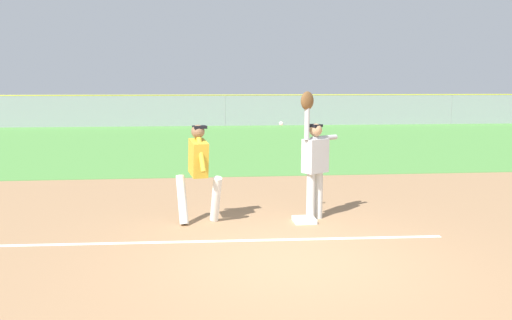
% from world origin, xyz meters
% --- Properties ---
extents(ground_plane, '(74.83, 74.83, 0.00)m').
position_xyz_m(ground_plane, '(0.00, 0.00, 0.00)').
color(ground_plane, '#A37A54').
extents(outfield_grass, '(54.82, 16.74, 0.01)m').
position_xyz_m(outfield_grass, '(0.00, 14.90, 0.01)').
color(outfield_grass, '#549342').
rests_on(outfield_grass, ground_plane).
extents(chalk_foul_line, '(12.00, 0.43, 0.01)m').
position_xyz_m(chalk_foul_line, '(-3.46, 1.07, 0.00)').
color(chalk_foul_line, white).
rests_on(chalk_foul_line, ground_plane).
extents(first_base, '(0.39, 0.39, 0.08)m').
position_xyz_m(first_base, '(0.54, 1.97, 0.04)').
color(first_base, white).
rests_on(first_base, ground_plane).
extents(fielder, '(0.80, 0.59, 2.28)m').
position_xyz_m(fielder, '(0.75, 2.15, 1.12)').
color(fielder, silver).
rests_on(fielder, ground_plane).
extents(runner, '(0.83, 0.84, 1.72)m').
position_xyz_m(runner, '(-1.29, 2.08, 1.00)').
color(runner, white).
rests_on(runner, ground_plane).
extents(baseball, '(0.07, 0.07, 0.07)m').
position_xyz_m(baseball, '(0.17, 2.33, 1.71)').
color(baseball, white).
extents(outfield_fence, '(54.90, 0.08, 1.81)m').
position_xyz_m(outfield_fence, '(0.00, 23.27, 0.91)').
color(outfield_fence, '#93999E').
rests_on(outfield_fence, ground_plane).
extents(parked_car_silver, '(4.53, 2.38, 1.25)m').
position_xyz_m(parked_car_silver, '(-9.74, 27.46, 0.67)').
color(parked_car_silver, '#B7B7BC').
rests_on(parked_car_silver, ground_plane).
extents(parked_car_red, '(4.43, 2.17, 1.25)m').
position_xyz_m(parked_car_red, '(-3.90, 26.94, 0.67)').
color(parked_car_red, '#B21E1E').
rests_on(parked_car_red, ground_plane).
extents(parked_car_tan, '(4.53, 2.37, 1.25)m').
position_xyz_m(parked_car_tan, '(2.53, 27.39, 0.67)').
color(parked_car_tan, tan).
rests_on(parked_car_tan, ground_plane).
extents(parked_car_white, '(4.44, 2.20, 1.25)m').
position_xyz_m(parked_car_white, '(8.20, 27.14, 0.67)').
color(parked_car_white, white).
rests_on(parked_car_white, ground_plane).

